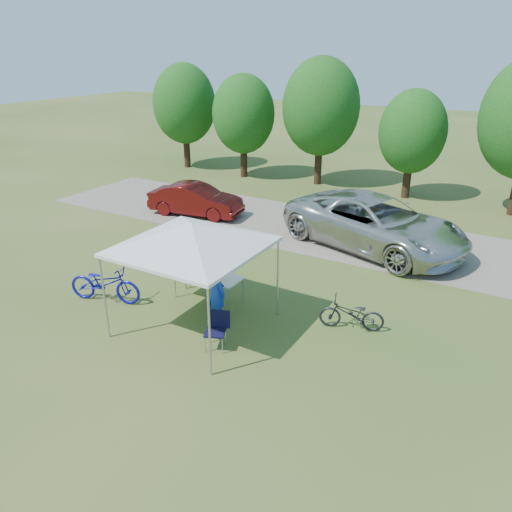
{
  "coord_description": "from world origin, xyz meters",
  "views": [
    {
      "loc": [
        6.79,
        -8.66,
        6.54
      ],
      "look_at": [
        0.57,
        2.0,
        1.29
      ],
      "focal_mm": 35.0,
      "sensor_mm": 36.0,
      "label": 1
    }
  ],
  "objects_px": {
    "sedan": "(196,200)",
    "cooler": "(194,265)",
    "folding_chair": "(218,326)",
    "bike_dark": "(352,314)",
    "minivan": "(375,223)",
    "cyclist": "(216,291)",
    "bike_blue": "(105,283)",
    "folding_table": "(208,276)"
  },
  "relations": [
    {
      "from": "cyclist",
      "to": "bike_blue",
      "type": "relative_size",
      "value": 0.84
    },
    {
      "from": "bike_blue",
      "to": "bike_dark",
      "type": "bearing_deg",
      "value": -88.89
    },
    {
      "from": "folding_chair",
      "to": "bike_blue",
      "type": "bearing_deg",
      "value": 152.69
    },
    {
      "from": "sedan",
      "to": "cyclist",
      "type": "bearing_deg",
      "value": -149.07
    },
    {
      "from": "folding_table",
      "to": "bike_dark",
      "type": "bearing_deg",
      "value": 7.58
    },
    {
      "from": "minivan",
      "to": "folding_chair",
      "type": "bearing_deg",
      "value": -171.46
    },
    {
      "from": "folding_table",
      "to": "bike_blue",
      "type": "xyz_separation_m",
      "value": [
        -2.4,
        -1.47,
        -0.19
      ]
    },
    {
      "from": "cooler",
      "to": "bike_blue",
      "type": "bearing_deg",
      "value": -143.05
    },
    {
      "from": "cyclist",
      "to": "bike_dark",
      "type": "xyz_separation_m",
      "value": [
        3.08,
        1.36,
        -0.45
      ]
    },
    {
      "from": "cooler",
      "to": "minivan",
      "type": "bearing_deg",
      "value": 62.51
    },
    {
      "from": "sedan",
      "to": "bike_blue",
      "type": "bearing_deg",
      "value": -171.18
    },
    {
      "from": "cooler",
      "to": "sedan",
      "type": "bearing_deg",
      "value": 126.43
    },
    {
      "from": "sedan",
      "to": "cooler",
      "type": "bearing_deg",
      "value": -152.69
    },
    {
      "from": "bike_blue",
      "to": "minivan",
      "type": "distance_m",
      "value": 9.07
    },
    {
      "from": "cyclist",
      "to": "sedan",
      "type": "height_order",
      "value": "cyclist"
    },
    {
      "from": "cooler",
      "to": "bike_blue",
      "type": "height_order",
      "value": "cooler"
    },
    {
      "from": "folding_table",
      "to": "sedan",
      "type": "distance_m",
      "value": 7.56
    },
    {
      "from": "cyclist",
      "to": "minivan",
      "type": "bearing_deg",
      "value": -80.7
    },
    {
      "from": "cooler",
      "to": "bike_dark",
      "type": "height_order",
      "value": "cooler"
    },
    {
      "from": "folding_table",
      "to": "bike_dark",
      "type": "height_order",
      "value": "bike_dark"
    },
    {
      "from": "folding_chair",
      "to": "bike_blue",
      "type": "xyz_separation_m",
      "value": [
        -3.92,
        0.3,
        0.01
      ]
    },
    {
      "from": "folding_chair",
      "to": "cooler",
      "type": "bearing_deg",
      "value": 115.07
    },
    {
      "from": "cooler",
      "to": "bike_dark",
      "type": "relative_size",
      "value": 0.31
    },
    {
      "from": "bike_blue",
      "to": "bike_dark",
      "type": "xyz_separation_m",
      "value": [
        6.34,
        1.99,
        -0.12
      ]
    },
    {
      "from": "folding_table",
      "to": "cyclist",
      "type": "xyz_separation_m",
      "value": [
        0.86,
        -0.84,
        0.14
      ]
    },
    {
      "from": "bike_dark",
      "to": "minivan",
      "type": "xyz_separation_m",
      "value": [
        -1.24,
        5.51,
        0.5
      ]
    },
    {
      "from": "cyclist",
      "to": "minivan",
      "type": "distance_m",
      "value": 7.11
    },
    {
      "from": "cyclist",
      "to": "bike_blue",
      "type": "bearing_deg",
      "value": 35.15
    },
    {
      "from": "folding_chair",
      "to": "bike_blue",
      "type": "distance_m",
      "value": 3.93
    },
    {
      "from": "cooler",
      "to": "sedan",
      "type": "height_order",
      "value": "sedan"
    },
    {
      "from": "folding_table",
      "to": "bike_blue",
      "type": "distance_m",
      "value": 2.82
    },
    {
      "from": "bike_dark",
      "to": "cooler",
      "type": "bearing_deg",
      "value": -100.83
    },
    {
      "from": "cooler",
      "to": "cyclist",
      "type": "bearing_deg",
      "value": -32.74
    },
    {
      "from": "cyclist",
      "to": "bike_blue",
      "type": "height_order",
      "value": "cyclist"
    },
    {
      "from": "bike_blue",
      "to": "minivan",
      "type": "height_order",
      "value": "minivan"
    },
    {
      "from": "folding_chair",
      "to": "minivan",
      "type": "distance_m",
      "value": 7.9
    },
    {
      "from": "folding_table",
      "to": "bike_blue",
      "type": "bearing_deg",
      "value": -148.52
    },
    {
      "from": "folding_table",
      "to": "cyclist",
      "type": "relative_size",
      "value": 1.09
    },
    {
      "from": "folding_chair",
      "to": "sedan",
      "type": "relative_size",
      "value": 0.23
    },
    {
      "from": "bike_dark",
      "to": "sedan",
      "type": "xyz_separation_m",
      "value": [
        -8.71,
        5.34,
        0.24
      ]
    },
    {
      "from": "folding_chair",
      "to": "bike_dark",
      "type": "height_order",
      "value": "folding_chair"
    },
    {
      "from": "folding_chair",
      "to": "bike_dark",
      "type": "bearing_deg",
      "value": 20.67
    }
  ]
}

